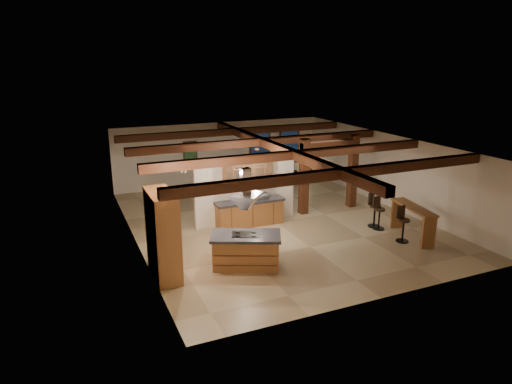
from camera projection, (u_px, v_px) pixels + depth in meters
ground at (276, 222)px, 16.65m from camera, size 12.00×12.00×0.00m
room_walls at (277, 175)px, 16.15m from camera, size 12.00×12.00×12.00m
ceiling_beams at (277, 148)px, 15.87m from camera, size 10.00×12.00×0.28m
timber_posts at (329, 166)px, 17.55m from camera, size 2.50×0.30×2.90m
partition_wall at (245, 193)px, 16.40m from camera, size 3.80×0.18×2.20m
pantry_cabinet at (163, 235)px, 12.24m from camera, size 0.67×1.60×2.40m
back_counter at (250, 213)px, 16.23m from camera, size 2.50×0.66×0.94m
upper_display_cabinet at (247, 174)px, 16.02m from camera, size 1.80×0.36×0.95m
range_hood at (246, 207)px, 12.66m from camera, size 1.10×1.10×1.40m
back_windows at (275, 148)px, 22.52m from camera, size 2.70×0.07×1.70m
framed_art at (190, 151)px, 20.82m from camera, size 0.65×0.05×0.85m
recessed_cans at (228, 162)px, 13.17m from camera, size 3.16×2.46×0.03m
kitchen_island at (246, 250)px, 13.03m from camera, size 2.22×1.76×0.98m
dining_table at (243, 194)px, 18.92m from camera, size 2.12×1.64×0.66m
sofa at (278, 174)px, 22.48m from camera, size 2.04×1.41×0.56m
microwave at (262, 196)px, 16.25m from camera, size 0.42×0.31×0.22m
bar_counter at (413, 216)px, 15.09m from camera, size 0.84×2.10×1.07m
side_table at (308, 173)px, 22.75m from camera, size 0.53×0.53×0.50m
table_lamp at (308, 163)px, 22.60m from camera, size 0.31×0.31×0.36m
bar_stool_a at (403, 224)px, 14.77m from camera, size 0.41×0.41×1.18m
bar_stool_b at (379, 213)px, 15.86m from camera, size 0.40×0.42×1.15m
bar_stool_c at (374, 210)px, 16.07m from camera, size 0.46×0.47×1.23m
dining_chairs at (243, 189)px, 18.85m from camera, size 2.21×2.21×1.13m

